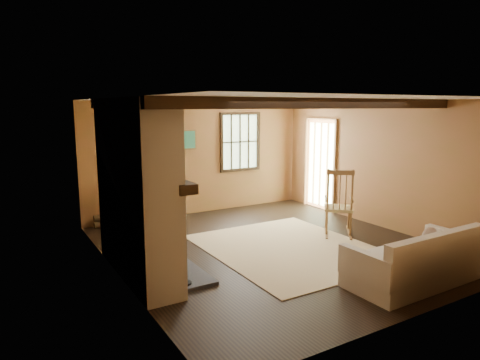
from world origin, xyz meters
TOP-DOWN VIEW (x-y plane):
  - ground at (0.00, 0.00)m, footprint 5.50×5.50m
  - room_envelope at (0.22, 0.26)m, footprint 5.02×5.52m
  - fireplace at (-2.23, -0.00)m, footprint 1.02×2.30m
  - rug at (0.20, -0.20)m, footprint 2.50×3.00m
  - rocking_chair at (1.45, 0.00)m, footprint 0.91×0.96m
  - sofa at (0.76, -2.16)m, footprint 1.87×0.84m
  - firewood_pile at (-1.94, 2.60)m, footprint 0.70×0.13m
  - laundry_basket at (-0.74, 2.55)m, footprint 0.55×0.45m
  - basket_pillow at (-0.74, 2.55)m, footprint 0.47×0.40m
  - armchair at (-1.46, 2.08)m, footprint 1.14×1.13m

SIDE VIEW (x-z plane):
  - ground at x=0.00m, z-range 0.00..0.00m
  - rug at x=0.20m, z-range 0.00..0.01m
  - firewood_pile at x=-1.94m, z-range 0.00..0.26m
  - laundry_basket at x=-0.74m, z-range 0.00..0.30m
  - sofa at x=0.76m, z-range -0.11..0.65m
  - armchair at x=-1.46m, z-range 0.00..0.77m
  - basket_pillow at x=-0.74m, z-range 0.30..0.51m
  - rocking_chair at x=1.45m, z-range -0.10..1.12m
  - fireplace at x=-2.23m, z-range -0.10..2.30m
  - room_envelope at x=0.22m, z-range 0.41..2.85m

